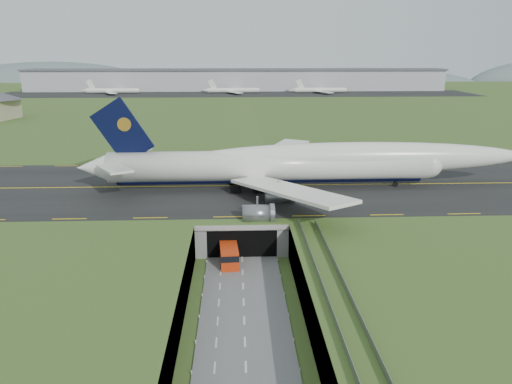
{
  "coord_description": "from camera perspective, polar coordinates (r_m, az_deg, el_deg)",
  "views": [
    {
      "loc": [
        -0.8,
        -71.49,
        34.48
      ],
      "look_at": [
        2.88,
        20.0,
        8.4
      ],
      "focal_mm": 35.0,
      "sensor_mm": 36.0,
      "label": 1
    }
  ],
  "objects": [
    {
      "name": "distant_hills",
      "position": [
        507.17,
        5.19,
        11.48
      ],
      "size": [
        700.0,
        91.0,
        60.0
      ],
      "color": "slate",
      "rests_on": "ground"
    },
    {
      "name": "shuttle_tram",
      "position": [
        84.01,
        -3.12,
        -7.05
      ],
      "size": [
        3.47,
        8.04,
        3.2
      ],
      "rotation": [
        0.0,
        0.0,
        0.07
      ],
      "color": "red",
      "rests_on": "ground"
    },
    {
      "name": "tunnel_portal",
      "position": [
        93.54,
        -1.68,
        -3.56
      ],
      "size": [
        17.0,
        22.3,
        6.0
      ],
      "color": "gray",
      "rests_on": "ground"
    },
    {
      "name": "jumbo_jet",
      "position": [
        105.71,
        5.33,
        3.23
      ],
      "size": [
        94.76,
        61.0,
        20.18
      ],
      "rotation": [
        0.0,
        0.0,
        0.01
      ],
      "color": "white",
      "rests_on": "ground"
    },
    {
      "name": "guideway",
      "position": [
        61.1,
        9.36,
        -12.83
      ],
      "size": [
        3.0,
        53.0,
        7.05
      ],
      "color": "#A8A8A3",
      "rests_on": "ground"
    },
    {
      "name": "ground",
      "position": [
        79.37,
        -1.52,
        -9.85
      ],
      "size": [
        900.0,
        900.0,
        0.0
      ],
      "primitive_type": "plane",
      "color": "#3C5723",
      "rests_on": "ground"
    },
    {
      "name": "trench_road",
      "position": [
        72.64,
        -1.43,
        -12.35
      ],
      "size": [
        12.0,
        75.0,
        0.2
      ],
      "primitive_type": "cube",
      "color": "slate",
      "rests_on": "ground"
    },
    {
      "name": "airfield_deck",
      "position": [
        78.12,
        -1.54,
        -7.87
      ],
      "size": [
        800.0,
        800.0,
        6.0
      ],
      "primitive_type": "cube",
      "color": "gray",
      "rests_on": "ground"
    },
    {
      "name": "cargo_terminal",
      "position": [
        371.47,
        -2.25,
        12.72
      ],
      "size": [
        320.0,
        67.0,
        15.6
      ],
      "color": "#B2B2B2",
      "rests_on": "ground"
    },
    {
      "name": "taxiway",
      "position": [
        108.28,
        -1.8,
        0.69
      ],
      "size": [
        800.0,
        44.0,
        0.18
      ],
      "primitive_type": "cube",
      "color": "black",
      "rests_on": "airfield_deck"
    }
  ]
}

